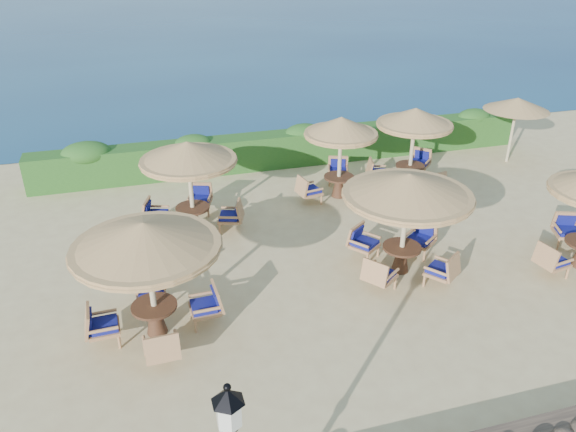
{
  "coord_description": "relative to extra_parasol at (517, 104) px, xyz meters",
  "views": [
    {
      "loc": [
        -5.42,
        -11.3,
        7.7
      ],
      "look_at": [
        -1.96,
        0.71,
        1.3
      ],
      "focal_mm": 35.0,
      "sensor_mm": 36.0,
      "label": 1
    }
  ],
  "objects": [
    {
      "name": "cafe_set_4",
      "position": [
        -7.11,
        -1.15,
        -0.4
      ],
      "size": [
        2.62,
        2.73,
        2.65
      ],
      "color": "beige",
      "rests_on": "ground"
    },
    {
      "name": "extra_parasol",
      "position": [
        0.0,
        0.0,
        0.0
      ],
      "size": [
        2.3,
        2.3,
        2.41
      ],
      "color": "beige",
      "rests_on": "ground"
    },
    {
      "name": "cafe_set_0",
      "position": [
        -13.26,
        -6.53,
        -0.29
      ],
      "size": [
        3.03,
        3.03,
        2.65
      ],
      "color": "beige",
      "rests_on": "ground"
    },
    {
      "name": "ground",
      "position": [
        -7.8,
        -5.2,
        -2.17
      ],
      "size": [
        120.0,
        120.0,
        0.0
      ],
      "primitive_type": "plane",
      "color": "#D7C288",
      "rests_on": "ground"
    },
    {
      "name": "cafe_set_3",
      "position": [
        -11.88,
        -2.08,
        -0.38
      ],
      "size": [
        2.88,
        2.88,
        2.65
      ],
      "color": "beige",
      "rests_on": "ground"
    },
    {
      "name": "hedge",
      "position": [
        -7.8,
        2.0,
        -1.57
      ],
      "size": [
        18.0,
        0.9,
        1.2
      ],
      "primitive_type": "cube",
      "color": "#1E4E19",
      "rests_on": "ground"
    },
    {
      "name": "cafe_set_1",
      "position": [
        -7.18,
        -5.74,
        -0.27
      ],
      "size": [
        3.14,
        3.14,
        2.65
      ],
      "color": "beige",
      "rests_on": "ground"
    },
    {
      "name": "cafe_set_5",
      "position": [
        -4.5,
        -0.92,
        -0.34
      ],
      "size": [
        2.69,
        2.68,
        2.65
      ],
      "color": "beige",
      "rests_on": "ground"
    }
  ]
}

